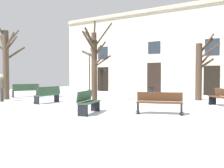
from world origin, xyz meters
TOP-DOWN VIEW (x-y plane):
  - ground_plane at (0.00, 0.00)m, footprint 30.73×30.73m
  - building_facade at (-0.00, 8.57)m, footprint 19.21×0.60m
  - tree_right_of_center at (-5.97, -1.86)m, footprint 2.65×2.37m
  - tree_near_facade at (4.96, 4.19)m, footprint 1.45×0.96m
  - tree_center at (-2.58, 3.21)m, footprint 1.78×2.15m
  - tree_foreground at (-0.29, 0.17)m, footprint 1.43×2.40m
  - streetlamp at (-5.85, 7.02)m, footprint 0.30×0.30m
  - litter_bin at (2.26, 2.68)m, footprint 0.45×0.45m
  - bench_back_to_back_right at (4.69, -2.33)m, footprint 1.88×1.01m
  - bench_near_center_tree at (2.15, -3.71)m, footprint 0.87×1.60m
  - bench_by_litter_bin at (-2.03, -1.95)m, footprint 0.55×1.59m
  - bench_far_corner at (6.51, 1.58)m, footprint 1.34×1.51m
  - bench_back_to_back_left at (-6.38, -0.01)m, footprint 1.26×1.87m
  - person_crossing_plaza at (-5.00, -2.82)m, footprint 0.40×0.44m

SIDE VIEW (x-z plane):
  - ground_plane at x=0.00m, z-range 0.00..0.00m
  - litter_bin at x=2.26m, z-range 0.00..0.80m
  - bench_far_corner at x=6.51m, z-range 0.01..0.92m
  - bench_by_litter_bin at x=-2.03m, z-range 0.00..0.94m
  - bench_near_center_tree at x=2.15m, z-range 0.00..0.95m
  - bench_back_to_back_right at x=4.69m, z-range 0.03..0.92m
  - bench_back_to_back_left at x=-6.38m, z-range 0.01..0.97m
  - person_crossing_plaza at x=-5.00m, z-range 0.08..1.72m
  - tree_near_facade at x=4.96m, z-range -0.13..4.08m
  - tree_foreground at x=-0.29m, z-range -0.23..4.55m
  - streetlamp at x=-5.85m, z-range 0.43..4.28m
  - tree_right_of_center at x=-5.97m, z-range -0.19..5.33m
  - tree_center at x=-2.58m, z-range -0.09..5.35m
  - building_facade at x=0.00m, z-range 0.05..7.56m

